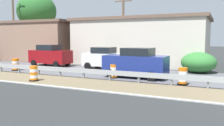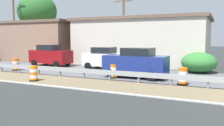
{
  "view_description": "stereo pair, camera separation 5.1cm",
  "coord_description": "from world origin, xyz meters",
  "px_view_note": "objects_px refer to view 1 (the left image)",
  "views": [
    {
      "loc": [
        -12.36,
        2.36,
        2.82
      ],
      "look_at": [
        1.95,
        9.02,
        1.2
      ],
      "focal_mm": 38.47,
      "sensor_mm": 36.0,
      "label": 1
    },
    {
      "loc": [
        -12.34,
        2.32,
        2.82
      ],
      "look_at": [
        1.95,
        9.02,
        1.2
      ],
      "focal_mm": 38.47,
      "sensor_mm": 36.0,
      "label": 2
    }
  ],
  "objects_px": {
    "traffic_barrel_mid": "(34,74)",
    "car_distant_a": "(105,58)",
    "traffic_barrel_nearest": "(183,77)",
    "utility_pole_mid": "(13,24)",
    "car_lead_near_lane": "(136,63)",
    "traffic_barrel_close": "(114,72)",
    "traffic_barrel_far": "(16,65)",
    "utility_pole_near": "(123,30)",
    "car_distant_c": "(50,55)"
  },
  "relations": [
    {
      "from": "traffic_barrel_mid",
      "to": "car_distant_a",
      "type": "xyz_separation_m",
      "value": [
        7.58,
        -1.5,
        0.56
      ]
    },
    {
      "from": "traffic_barrel_nearest",
      "to": "traffic_barrel_mid",
      "type": "distance_m",
      "value": 9.62
    },
    {
      "from": "utility_pole_mid",
      "to": "traffic_barrel_mid",
      "type": "bearing_deg",
      "value": -128.68
    },
    {
      "from": "car_lead_near_lane",
      "to": "car_distant_a",
      "type": "relative_size",
      "value": 1.13
    },
    {
      "from": "traffic_barrel_close",
      "to": "utility_pole_mid",
      "type": "distance_m",
      "value": 17.93
    },
    {
      "from": "traffic_barrel_far",
      "to": "car_lead_near_lane",
      "type": "height_order",
      "value": "car_lead_near_lane"
    },
    {
      "from": "traffic_barrel_mid",
      "to": "utility_pole_near",
      "type": "relative_size",
      "value": 0.14
    },
    {
      "from": "traffic_barrel_nearest",
      "to": "utility_pole_near",
      "type": "relative_size",
      "value": 0.15
    },
    {
      "from": "traffic_barrel_mid",
      "to": "utility_pole_mid",
      "type": "bearing_deg",
      "value": 51.32
    },
    {
      "from": "traffic_barrel_far",
      "to": "car_distant_a",
      "type": "bearing_deg",
      "value": -57.56
    },
    {
      "from": "traffic_barrel_close",
      "to": "utility_pole_near",
      "type": "relative_size",
      "value": 0.14
    },
    {
      "from": "traffic_barrel_mid",
      "to": "car_distant_c",
      "type": "relative_size",
      "value": 0.23
    },
    {
      "from": "car_lead_near_lane",
      "to": "traffic_barrel_mid",
      "type": "bearing_deg",
      "value": 37.18
    },
    {
      "from": "car_lead_near_lane",
      "to": "traffic_barrel_close",
      "type": "bearing_deg",
      "value": 31.24
    },
    {
      "from": "traffic_barrel_nearest",
      "to": "traffic_barrel_far",
      "type": "relative_size",
      "value": 1.0
    },
    {
      "from": "utility_pole_mid",
      "to": "traffic_barrel_far",
      "type": "bearing_deg",
      "value": -132.66
    },
    {
      "from": "car_distant_c",
      "to": "utility_pole_near",
      "type": "bearing_deg",
      "value": 26.29
    },
    {
      "from": "traffic_barrel_close",
      "to": "car_distant_c",
      "type": "xyz_separation_m",
      "value": [
        4.04,
        9.01,
        0.65
      ]
    },
    {
      "from": "traffic_barrel_nearest",
      "to": "traffic_barrel_close",
      "type": "height_order",
      "value": "traffic_barrel_nearest"
    },
    {
      "from": "car_lead_near_lane",
      "to": "utility_pole_near",
      "type": "xyz_separation_m",
      "value": [
        6.27,
        3.59,
        2.58
      ]
    },
    {
      "from": "car_lead_near_lane",
      "to": "car_distant_a",
      "type": "bearing_deg",
      "value": -38.1
    },
    {
      "from": "traffic_barrel_close",
      "to": "traffic_barrel_far",
      "type": "distance_m",
      "value": 9.51
    },
    {
      "from": "traffic_barrel_mid",
      "to": "car_distant_c",
      "type": "distance_m",
      "value": 8.78
    },
    {
      "from": "car_distant_c",
      "to": "utility_pole_near",
      "type": "height_order",
      "value": "utility_pole_near"
    },
    {
      "from": "traffic_barrel_nearest",
      "to": "traffic_barrel_close",
      "type": "xyz_separation_m",
      "value": [
        0.53,
        4.87,
        -0.04
      ]
    },
    {
      "from": "car_lead_near_lane",
      "to": "utility_pole_mid",
      "type": "xyz_separation_m",
      "value": [
        5.43,
        17.66,
        3.5
      ]
    },
    {
      "from": "traffic_barrel_far",
      "to": "traffic_barrel_nearest",
      "type": "bearing_deg",
      "value": -92.01
    },
    {
      "from": "traffic_barrel_far",
      "to": "utility_pole_mid",
      "type": "distance_m",
      "value": 10.1
    },
    {
      "from": "traffic_barrel_nearest",
      "to": "utility_pole_near",
      "type": "height_order",
      "value": "utility_pole_near"
    },
    {
      "from": "traffic_barrel_mid",
      "to": "car_lead_near_lane",
      "type": "relative_size",
      "value": 0.22
    },
    {
      "from": "traffic_barrel_close",
      "to": "utility_pole_mid",
      "type": "bearing_deg",
      "value": 69.09
    },
    {
      "from": "traffic_barrel_nearest",
      "to": "utility_pole_mid",
      "type": "height_order",
      "value": "utility_pole_mid"
    },
    {
      "from": "utility_pole_mid",
      "to": "car_distant_a",
      "type": "bearing_deg",
      "value": -98.46
    },
    {
      "from": "traffic_barrel_far",
      "to": "car_distant_a",
      "type": "distance_m",
      "value": 7.94
    },
    {
      "from": "traffic_barrel_nearest",
      "to": "traffic_barrel_far",
      "type": "height_order",
      "value": "traffic_barrel_nearest"
    },
    {
      "from": "utility_pole_near",
      "to": "utility_pole_mid",
      "type": "bearing_deg",
      "value": 93.44
    },
    {
      "from": "utility_pole_near",
      "to": "car_distant_a",
      "type": "bearing_deg",
      "value": 167.87
    },
    {
      "from": "traffic_barrel_nearest",
      "to": "traffic_barrel_mid",
      "type": "relative_size",
      "value": 1.05
    },
    {
      "from": "traffic_barrel_close",
      "to": "utility_pole_mid",
      "type": "xyz_separation_m",
      "value": [
        6.22,
        16.29,
        4.14
      ]
    },
    {
      "from": "traffic_barrel_close",
      "to": "car_lead_near_lane",
      "type": "bearing_deg",
      "value": -59.86
    },
    {
      "from": "traffic_barrel_nearest",
      "to": "car_lead_near_lane",
      "type": "xyz_separation_m",
      "value": [
        1.33,
        3.49,
        0.61
      ]
    },
    {
      "from": "car_lead_near_lane",
      "to": "car_distant_a",
      "type": "distance_m",
      "value": 5.42
    },
    {
      "from": "car_distant_a",
      "to": "utility_pole_mid",
      "type": "distance_m",
      "value": 14.08
    },
    {
      "from": "traffic_barrel_nearest",
      "to": "traffic_barrel_close",
      "type": "relative_size",
      "value": 1.08
    },
    {
      "from": "car_distant_c",
      "to": "traffic_barrel_mid",
      "type": "bearing_deg",
      "value": -55.38
    },
    {
      "from": "car_distant_a",
      "to": "utility_pole_near",
      "type": "distance_m",
      "value": 3.94
    },
    {
      "from": "traffic_barrel_close",
      "to": "traffic_barrel_far",
      "type": "bearing_deg",
      "value": 90.17
    },
    {
      "from": "car_distant_a",
      "to": "utility_pole_mid",
      "type": "xyz_separation_m",
      "value": [
        2.0,
        13.47,
        3.57
      ]
    },
    {
      "from": "traffic_barrel_close",
      "to": "car_lead_near_lane",
      "type": "relative_size",
      "value": 0.22
    },
    {
      "from": "traffic_barrel_far",
      "to": "utility_pole_mid",
      "type": "relative_size",
      "value": 0.12
    }
  ]
}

